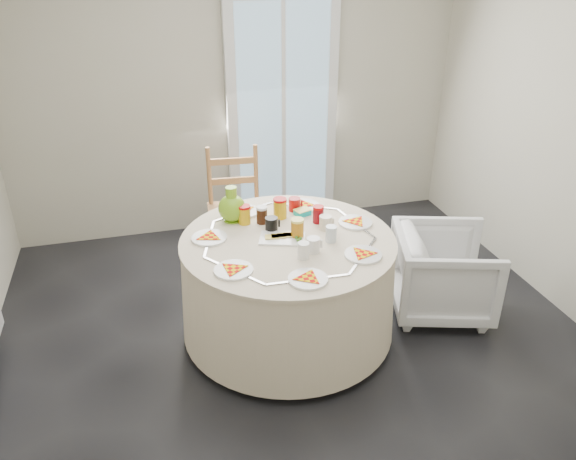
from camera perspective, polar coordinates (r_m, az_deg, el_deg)
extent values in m
plane|color=black|center=(3.82, 1.13, -12.18)|extent=(4.00, 4.00, 0.00)
cube|color=#BCB5A3|center=(5.03, -5.29, 14.22)|extent=(4.00, 0.02, 2.60)
cube|color=silver|center=(5.13, -0.57, 11.70)|extent=(1.00, 0.08, 2.10)
cylinder|color=beige|center=(3.77, 0.00, -5.75)|extent=(1.42, 1.42, 0.72)
imported|color=silver|center=(4.14, 15.61, -3.34)|extent=(0.80, 0.83, 0.69)
cube|color=#07B3B4|center=(3.88, 1.49, 2.20)|extent=(0.13, 0.11, 0.04)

